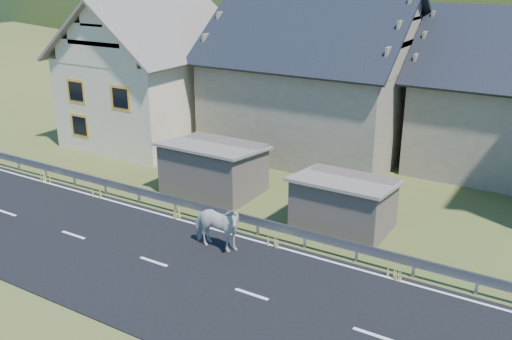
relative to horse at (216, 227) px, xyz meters
The scene contains 9 objects.
ground 2.52m from the horse, 125.04° to the right, with size 160.00×160.00×0.00m, color #37461D.
road 2.51m from the horse, 125.04° to the right, with size 60.00×7.00×0.04m, color black.
lane_markings 2.50m from the horse, 125.04° to the right, with size 60.00×6.60×0.01m, color silver.
guardrail 2.25m from the horse, 127.23° to the left, with size 28.10×0.09×0.75m.
shed_left 5.68m from the horse, 126.09° to the left, with size 4.30×3.30×2.40m, color brown.
shed_right 5.16m from the horse, 52.30° to the left, with size 3.80×2.90×2.20m, color brown.
house_cream 15.56m from the horse, 138.37° to the left, with size 7.80×9.80×8.30m.
house_stone_a 13.80m from the horse, 100.15° to the left, with size 10.80×9.80×8.90m.
horse is the anchor object (origin of this frame).
Camera 1 is at (12.13, -13.14, 9.79)m, focal length 40.00 mm.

